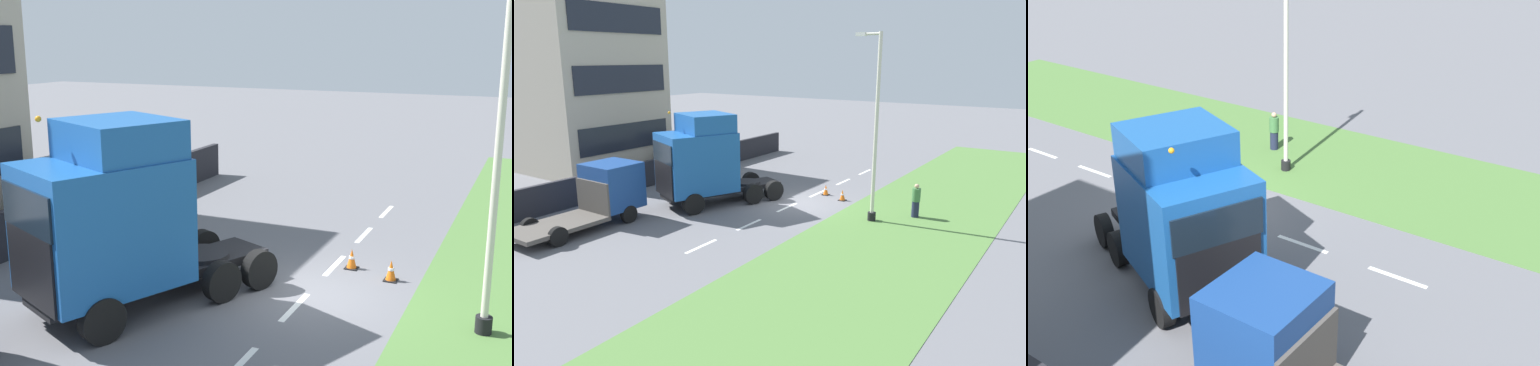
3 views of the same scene
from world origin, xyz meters
TOP-DOWN VIEW (x-y plane):
  - ground_plane at (0.00, 0.00)m, footprint 120.00×120.00m
  - lane_markings at (0.00, -0.70)m, footprint 0.16×17.80m
  - boundary_wall at (9.00, 0.00)m, footprint 0.25×24.00m
  - lorry_cab at (3.78, 2.90)m, footprint 4.82×6.60m
  - parked_car at (10.79, -3.90)m, footprint 2.29×4.62m
  - lamp_post at (-4.27, 0.48)m, footprint 1.30×0.37m
  - traffic_cone_lead at (-1.74, -1.81)m, footprint 0.36×0.36m
  - traffic_cone_trailing at (-0.51, -2.28)m, footprint 0.36×0.36m

SIDE VIEW (x-z plane):
  - ground_plane at x=0.00m, z-range 0.00..0.00m
  - lane_markings at x=0.00m, z-range 0.00..0.00m
  - traffic_cone_lead at x=-1.74m, z-range -0.01..0.57m
  - traffic_cone_trailing at x=-0.51m, z-range -0.01..0.57m
  - boundary_wall at x=9.00m, z-range 0.00..1.49m
  - parked_car at x=10.79m, z-range -0.03..2.08m
  - lorry_cab at x=3.78m, z-range -0.07..4.70m
  - lamp_post at x=-4.27m, z-range -0.34..8.02m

